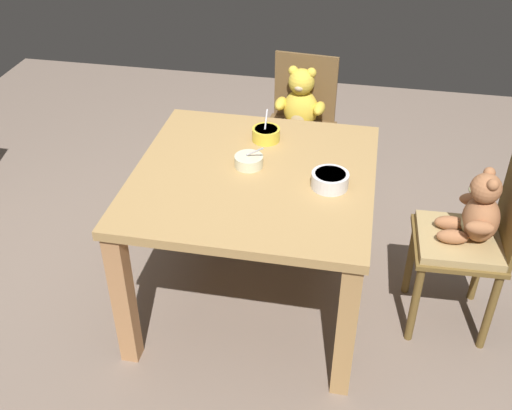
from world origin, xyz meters
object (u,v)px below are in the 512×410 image
Objects in this scene: dining_table at (254,196)px; teddy_chair_near_right at (473,228)px; teddy_chair_far_center at (300,113)px; porridge_bowl_yellow_far_center at (265,134)px; porridge_bowl_white_near_right at (330,180)px; porridge_bowl_cream_center at (249,161)px.

dining_table is 0.93m from teddy_chair_near_right.
teddy_chair_far_center is 0.69m from porridge_bowl_yellow_far_center.
porridge_bowl_white_near_right is at bearing -7.56° from dining_table.
teddy_chair_far_center is 0.92m from porridge_bowl_cream_center.
porridge_bowl_cream_center is at bearing -3.13° from teddy_chair_near_right.
teddy_chair_far_center is 6.45× the size of porridge_bowl_cream_center.
teddy_chair_far_center is 6.09× the size of porridge_bowl_yellow_far_center.
teddy_chair_near_right reaches higher than dining_table.
porridge_bowl_yellow_far_center reaches higher than dining_table.
teddy_chair_near_right is at bearing 2.33° from dining_table.
teddy_chair_near_right is 6.21× the size of porridge_bowl_white_near_right.
teddy_chair_far_center is at bearing -48.89° from teddy_chair_near_right.
porridge_bowl_yellow_far_center is (0.03, 0.24, 0.01)m from porridge_bowl_cream_center.
teddy_chair_far_center is (0.08, 0.94, -0.06)m from dining_table.
porridge_bowl_white_near_right reaches higher than dining_table.
teddy_chair_near_right is at bearing 7.57° from porridge_bowl_white_near_right.
porridge_bowl_cream_center is (-0.11, -0.89, 0.20)m from teddy_chair_far_center.
teddy_chair_near_right is at bearing -15.04° from porridge_bowl_yellow_far_center.
porridge_bowl_cream_center is (-0.96, 0.01, 0.21)m from teddy_chair_near_right.
porridge_bowl_yellow_far_center is (-0.33, 0.33, -0.00)m from porridge_bowl_white_near_right.
porridge_bowl_white_near_right is at bearing 5.25° from teddy_chair_near_right.
teddy_chair_far_center reaches higher than porridge_bowl_white_near_right.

